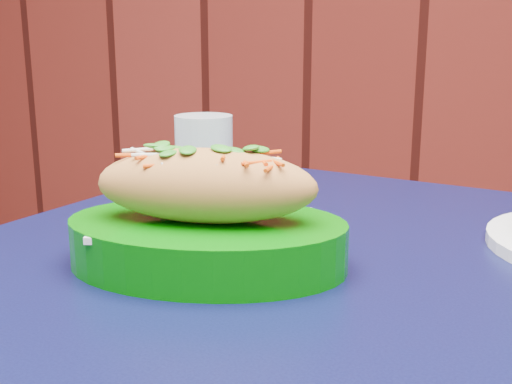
% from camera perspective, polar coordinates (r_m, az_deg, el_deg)
% --- Properties ---
extents(cafe_table, '(0.95, 0.95, 0.75)m').
position_cam_1_polar(cafe_table, '(0.60, 8.67, -15.64)').
color(cafe_table, black).
rests_on(cafe_table, ground).
extents(banh_mi_basket, '(0.27, 0.20, 0.12)m').
position_cam_1_polar(banh_mi_basket, '(0.57, -4.43, -2.49)').
color(banh_mi_basket, '#036704').
rests_on(banh_mi_basket, cafe_table).
extents(water_glass, '(0.07, 0.07, 0.11)m').
position_cam_1_polar(water_glass, '(0.77, -4.63, 2.67)').
color(water_glass, silver).
rests_on(water_glass, cafe_table).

